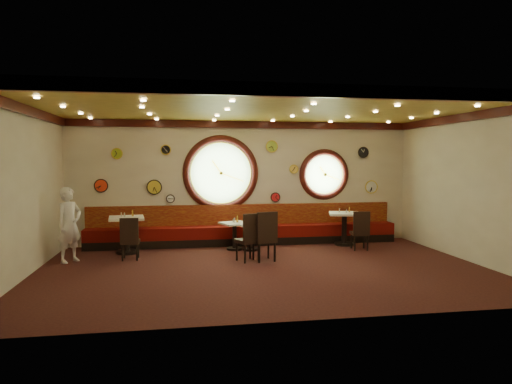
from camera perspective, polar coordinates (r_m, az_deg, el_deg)
name	(u,v)px	position (r m, az deg, el deg)	size (l,w,h in m)	color
floor	(264,269)	(9.30, 1.01, -9.60)	(9.00, 6.00, 0.00)	#331113
ceiling	(264,108)	(9.09, 1.03, 10.40)	(9.00, 6.00, 0.02)	gold
wall_back	(243,182)	(12.01, -1.57, 1.20)	(9.00, 0.02, 3.20)	beige
wall_front	(305,204)	(6.14, 6.10, -1.51)	(9.00, 0.02, 3.20)	beige
wall_left	(22,192)	(9.36, -27.21, -0.04)	(0.02, 6.00, 3.20)	beige
wall_right	(470,188)	(10.82, 25.17, 0.51)	(0.02, 6.00, 3.20)	beige
molding_back	(244,125)	(11.99, -1.56, 8.42)	(9.00, 0.10, 0.18)	#330D09
molding_front	(304,91)	(6.23, 6.08, 12.50)	(9.00, 0.10, 0.18)	#330D09
molding_left	(22,109)	(9.37, -27.21, 9.22)	(0.10, 6.00, 0.18)	#330D09
molding_right	(470,117)	(10.81, 25.19, 8.52)	(0.10, 6.00, 0.18)	#330D09
banquette_base	(245,241)	(11.91, -1.38, -6.09)	(8.00, 0.55, 0.20)	black
banquette_seat	(245,231)	(11.87, -1.38, -4.91)	(8.00, 0.55, 0.30)	#5B0907
banquette_back	(244,215)	(12.03, -1.53, -2.86)	(8.00, 0.10, 0.55)	#64070C
porthole_left_glass	(221,173)	(11.93, -4.43, 2.37)	(1.66, 1.66, 0.02)	#9FD27E
porthole_left_frame	(221,173)	(11.92, -4.42, 2.37)	(1.98, 1.98, 0.18)	#330D09
porthole_left_ring	(221,173)	(11.89, -4.41, 2.37)	(1.61, 1.61, 0.03)	gold
porthole_right_glass	(324,174)	(12.49, 8.48, 2.18)	(1.10, 1.10, 0.02)	#9FD27E
porthole_right_frame	(324,174)	(12.48, 8.50, 2.18)	(1.38, 1.38, 0.18)	#330D09
porthole_right_ring	(324,175)	(12.45, 8.54, 2.18)	(1.09, 1.09, 0.03)	gold
wall_clock_0	(371,187)	(12.96, 14.20, 0.62)	(0.34, 0.34, 0.03)	silver
wall_clock_1	(272,146)	(12.09, 1.98, 5.72)	(0.30, 0.30, 0.03)	#A2C23C
wall_clock_2	(101,186)	(12.03, -18.80, 0.75)	(0.32, 0.32, 0.03)	red
wall_clock_3	(154,187)	(11.89, -12.60, 0.59)	(0.36, 0.36, 0.03)	yellow
wall_clock_4	(170,199)	(11.89, -10.65, -0.83)	(0.20, 0.20, 0.03)	white
wall_clock_5	(363,152)	(12.84, 13.25, 4.85)	(0.28, 0.28, 0.03)	black
wall_clock_6	(294,169)	(12.22, 4.74, 2.88)	(0.22, 0.22, 0.03)	#FFD554
wall_clock_7	(117,154)	(11.95, -16.99, 4.61)	(0.26, 0.26, 0.03)	#98B223
wall_clock_8	(166,150)	(11.86, -11.21, 5.20)	(0.24, 0.24, 0.03)	black
wall_clock_9	(275,197)	(12.15, 2.43, -0.66)	(0.24, 0.24, 0.03)	red
table_a	(127,230)	(11.14, -15.86, -4.63)	(0.87, 0.87, 0.86)	black
table_b	(235,233)	(11.17, -2.69, -5.09)	(0.79, 0.79, 0.67)	black
table_c	(251,233)	(11.09, -0.67, -5.17)	(0.67, 0.67, 0.66)	black
table_d	(344,225)	(11.98, 10.97, -4.02)	(0.95, 0.95, 0.84)	black
chair_a	(130,236)	(10.35, -15.50, -5.31)	(0.39, 0.39, 0.58)	black
chair_b	(250,234)	(9.83, -0.76, -5.28)	(0.58, 0.58, 0.65)	black
chair_c	(266,233)	(9.84, 1.22, -5.15)	(0.54, 0.54, 0.67)	black
chair_d	(361,228)	(11.35, 12.94, -4.41)	(0.44, 0.44, 0.59)	black
condiment_a_salt	(121,215)	(11.18, -16.48, -2.72)	(0.03, 0.03, 0.10)	silver
condiment_b_salt	(233,220)	(11.15, -2.87, -3.58)	(0.03, 0.03, 0.09)	silver
condiment_c_salt	(249,221)	(11.09, -0.85, -3.61)	(0.04, 0.04, 0.11)	silver
condiment_d_salt	(339,210)	(11.94, 10.37, -2.26)	(0.04, 0.04, 0.11)	silver
condiment_a_pepper	(124,215)	(11.08, -16.12, -2.76)	(0.04, 0.04, 0.10)	silver
condiment_b_pepper	(234,220)	(11.11, -2.72, -3.54)	(0.04, 0.04, 0.11)	silver
condiment_c_pepper	(251,221)	(11.02, -0.58, -3.67)	(0.04, 0.04, 0.10)	silver
condiment_d_pepper	(346,211)	(11.87, 11.24, -2.36)	(0.03, 0.03, 0.09)	silver
condiment_a_bottle	(133,213)	(11.18, -15.17, -2.56)	(0.05, 0.05, 0.15)	gold
condiment_b_bottle	(237,219)	(11.16, -2.36, -3.37)	(0.05, 0.05, 0.17)	gold
condiment_c_bottle	(255,220)	(11.15, -0.18, -3.48)	(0.04, 0.04, 0.14)	gold
condiment_d_bottle	(349,209)	(12.07, 11.59, -2.15)	(0.04, 0.04, 0.14)	#C6812E
waiter	(69,225)	(10.57, -22.30, -3.80)	(0.59, 0.39, 1.62)	white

